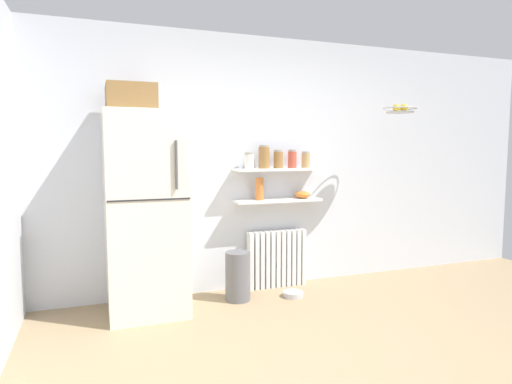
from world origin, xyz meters
name	(u,v)px	position (x,y,z in m)	size (l,w,h in m)	color
ground_plane	(327,344)	(0.00, 0.50, 0.00)	(7.04, 7.04, 0.00)	#9E8460
back_wall	(255,164)	(0.00, 2.05, 1.30)	(7.04, 0.10, 2.60)	silver
refrigerator	(145,208)	(-1.18, 1.66, 0.94)	(0.67, 0.71, 2.00)	silver
radiator	(277,259)	(0.20, 1.92, 0.30)	(0.64, 0.12, 0.60)	white
wall_shelf_lower	(278,200)	(0.20, 1.89, 0.92)	(0.93, 0.22, 0.03)	white
wall_shelf_upper	(278,169)	(0.20, 1.89, 1.25)	(0.93, 0.22, 0.03)	white
storage_jar_0	(249,161)	(-0.12, 1.89, 1.34)	(0.10, 0.10, 0.16)	silver
storage_jar_1	(264,157)	(0.04, 1.89, 1.38)	(0.11, 0.11, 0.24)	olive
storage_jar_2	(278,159)	(0.20, 1.89, 1.35)	(0.10, 0.10, 0.19)	olive
storage_jar_3	(292,159)	(0.35, 1.89, 1.35)	(0.09, 0.09, 0.19)	#C64C38
storage_jar_4	(306,160)	(0.51, 1.89, 1.34)	(0.09, 0.09, 0.17)	tan
vase	(259,189)	(-0.01, 1.89, 1.05)	(0.09, 0.09, 0.23)	#CC7033
shelf_bowl	(302,195)	(0.48, 1.89, 0.97)	(0.17, 0.17, 0.08)	orange
trash_bin	(238,276)	(-0.33, 1.65, 0.24)	(0.24, 0.24, 0.47)	slate
pet_food_bowl	(293,294)	(0.22, 1.55, 0.03)	(0.20, 0.20, 0.05)	#B7B7BC
hanging_fruit_basket	(401,109)	(1.39, 1.49, 1.87)	(0.35, 0.35, 0.10)	#B2B2B7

